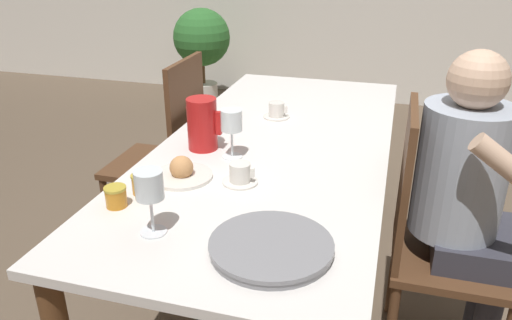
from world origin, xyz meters
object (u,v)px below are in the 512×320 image
Objects in this scene: teacup_near_person at (240,175)px; potted_plant at (202,43)px; person_seated at (468,191)px; teacup_across at (277,111)px; chair_opposite at (167,153)px; wine_glass_water at (232,123)px; wine_glass_juice at (149,189)px; bread_plate at (182,172)px; jam_jar_amber at (116,196)px; red_pitcher at (202,124)px; jam_jar_red at (142,183)px; chair_person_side at (432,237)px; serving_tray at (271,247)px.

potted_plant is (-1.32, 2.94, -0.17)m from teacup_near_person.
person_seated reaches higher than teacup_across.
wine_glass_water is at bearing -132.12° from chair_opposite.
wine_glass_juice is (-0.88, -0.59, 0.18)m from person_seated.
wine_glass_juice reaches higher than bread_plate.
wine_glass_juice reaches higher than teacup_across.
wine_glass_water reaches higher than jam_jar_amber.
red_pitcher reaches higher than teacup_near_person.
teacup_across is at bearing -119.82° from person_seated.
jam_jar_red is at bearing -118.43° from bread_plate.
wine_glass_juice is at bearing -110.98° from teacup_near_person.
wine_glass_juice is (-0.79, -0.57, 0.36)m from chair_person_side.
wine_glass_water is 0.64m from serving_tray.
serving_tray is 4.88× the size of jam_jar_red.
potted_plant reaches higher than teacup_near_person.
chair_person_side is at bearing 25.54° from jam_jar_amber.
red_pitcher is 2.99× the size of jam_jar_amber.
chair_person_side is 5.18× the size of wine_glass_juice.
person_seated is at bearing -107.30° from chair_opposite.
red_pitcher is at bearing 125.31° from serving_tray.
red_pitcher is 2.91m from potted_plant.
wine_glass_water is at bearing -95.91° from teacup_across.
wine_glass_water is at bearing 117.84° from serving_tray.
chair_opposite reaches higher than teacup_near_person.
serving_tray is 1.56× the size of bread_plate.
wine_glass_water reaches higher than teacup_across.
wine_glass_water is 0.24m from teacup_near_person.
teacup_across is 1.07m from serving_tray.
teacup_across is (0.05, 0.49, -0.11)m from wine_glass_water.
serving_tray is (0.43, -0.61, -0.09)m from red_pitcher.
chair_person_side is 0.83× the size of person_seated.
red_pitcher reaches higher than wine_glass_water.
red_pitcher is at bearing 95.73° from bread_plate.
person_seated reaches higher than bread_plate.
teacup_across is (0.19, 0.43, -0.07)m from red_pitcher.
serving_tray is 0.52m from jam_jar_red.
teacup_near_person is 0.21m from bread_plate.
chair_person_side is 0.92m from bread_plate.
wine_glass_juice is at bearing -179.95° from serving_tray.
wine_glass_juice is 0.40m from teacup_near_person.
wine_glass_juice is at bearing -79.23° from bread_plate.
jam_jar_red is (0.31, -0.80, 0.26)m from chair_opposite.
serving_tray is at bearing -76.83° from teacup_across.
potted_plant is (-1.00, 3.19, -0.18)m from jam_jar_amber.
chair_opposite is 1.16m from wine_glass_juice.
chair_person_side reaches higher than teacup_near_person.
person_seated is 17.48× the size of jam_jar_amber.
jam_jar_amber is (-0.32, -0.26, 0.01)m from teacup_near_person.
jam_jar_red is at bearing -69.38° from person_seated.
person_seated is 0.78m from teacup_near_person.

